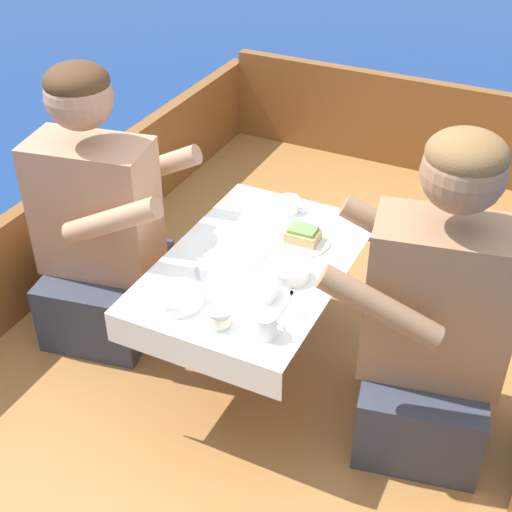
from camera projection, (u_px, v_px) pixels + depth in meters
ground_plane at (248, 443)px, 2.65m from camera, size 60.00×60.00×0.00m
boat_deck at (248, 410)px, 2.55m from camera, size 1.92×3.53×0.35m
gunwale_port at (25, 258)px, 2.67m from camera, size 0.06×3.53×0.41m
bow_coaming at (400, 122)px, 3.60m from camera, size 1.80×0.06×0.47m
cockpit_table at (256, 274)px, 2.28m from camera, size 0.56×0.84×0.44m
person_port at (100, 230)px, 2.45m from camera, size 0.57×0.52×1.00m
person_starboard at (433, 325)px, 2.02m from camera, size 0.58×0.52×1.02m
plate_sandwich at (303, 241)px, 2.33m from camera, size 0.18×0.18×0.01m
plate_bread at (234, 251)px, 2.29m from camera, size 0.20×0.20×0.01m
sandwich at (303, 234)px, 2.32m from camera, size 0.11×0.09×0.05m
bowl_port_near at (257, 289)px, 2.09m from camera, size 0.12×0.12×0.04m
bowl_starboard_near at (179, 297)px, 2.06m from camera, size 0.14×0.14×0.04m
bowl_center_far at (290, 272)px, 2.16m from camera, size 0.12×0.12×0.04m
coffee_cup_port at (289, 204)px, 2.48m from camera, size 0.10×0.08×0.05m
coffee_cup_starboard at (265, 324)px, 1.94m from camera, size 0.10×0.07×0.07m
tin_can at (219, 318)px, 1.98m from camera, size 0.07×0.07×0.05m
utensil_knife_starboard at (199, 282)px, 2.16m from camera, size 0.11×0.14×0.00m
utensil_fork_starboard at (293, 295)px, 2.10m from camera, size 0.13×0.14×0.00m
utensil_knife_port at (283, 306)px, 2.06m from camera, size 0.02×0.17×0.00m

